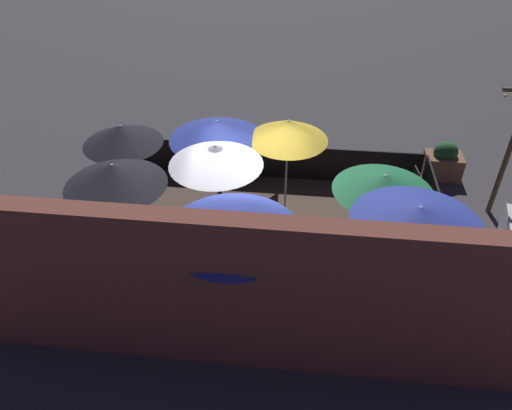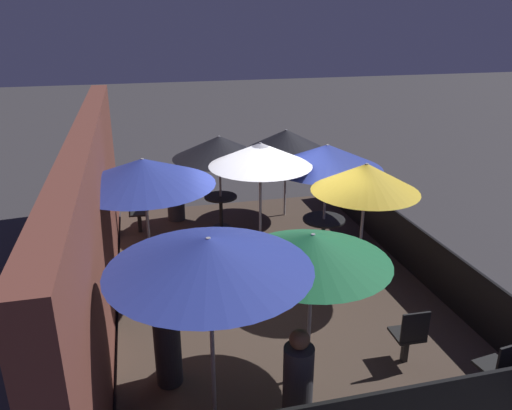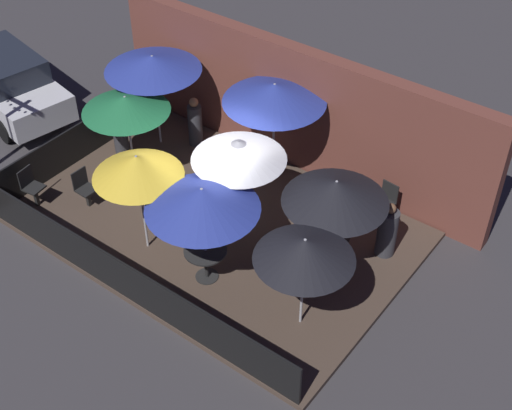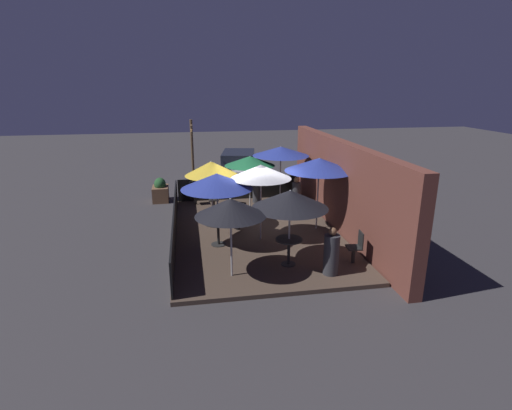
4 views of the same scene
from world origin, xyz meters
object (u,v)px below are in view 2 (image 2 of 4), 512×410
at_px(patron_1, 298,386).
at_px(patron_2, 175,196).
at_px(patio_chair_2, 409,335).
at_px(dining_table_0, 324,226).
at_px(patio_chair_0, 500,368).
at_px(patio_chair_1, 304,260).
at_px(patio_umbrella_1, 219,147).
at_px(patio_umbrella_5, 260,154).
at_px(patron_0, 167,344).
at_px(patio_umbrella_4, 286,139).
at_px(patio_umbrella_7, 313,248).
at_px(patio_umbrella_3, 209,254).
at_px(dining_table_1, 221,203).
at_px(patio_umbrella_0, 327,157).
at_px(patio_chair_3, 136,211).
at_px(patio_umbrella_6, 143,172).
at_px(patio_umbrella_2, 366,178).

xyz_separation_m(patron_1, patron_2, (6.84, 0.78, -0.05)).
bearing_deg(patio_chair_2, dining_table_0, 0.00).
relative_size(patio_chair_0, patio_chair_1, 0.99).
distance_m(patio_umbrella_1, patio_umbrella_5, 2.05).
distance_m(patio_chair_2, patron_0, 3.28).
distance_m(patio_umbrella_4, patio_umbrella_7, 5.83).
relative_size(patio_umbrella_3, patio_umbrella_7, 1.13).
bearing_deg(dining_table_1, patio_umbrella_7, -177.35).
distance_m(patio_umbrella_7, patio_chair_2, 2.05).
height_order(patio_umbrella_0, patio_chair_3, patio_umbrella_0).
xyz_separation_m(dining_table_0, patio_chair_2, (-3.59, 0.11, -0.10)).
bearing_deg(patio_umbrella_3, patio_umbrella_6, 10.93).
relative_size(patio_umbrella_4, patio_chair_2, 2.34).
height_order(patio_umbrella_4, patron_0, patio_umbrella_4).
height_order(patio_umbrella_0, patio_umbrella_3, patio_umbrella_3).
height_order(dining_table_1, patio_chair_0, patio_chair_0).
bearing_deg(patio_chair_3, patio_chair_0, -50.40).
xyz_separation_m(patio_umbrella_4, dining_table_1, (-0.39, 1.63, -1.29)).
distance_m(patio_umbrella_2, patio_umbrella_3, 3.77).
relative_size(patron_0, patron_1, 0.95).
xyz_separation_m(dining_table_1, patio_chair_0, (-6.28, -2.38, -0.07)).
relative_size(patio_umbrella_5, dining_table_1, 3.20).
bearing_deg(patio_umbrella_7, patio_umbrella_3, 106.86).
bearing_deg(patron_1, patio_chair_3, -167.43).
bearing_deg(dining_table_0, patio_umbrella_7, 156.13).
height_order(patio_umbrella_4, patron_1, patio_umbrella_4).
relative_size(patio_umbrella_2, patio_umbrella_7, 1.10).
xyz_separation_m(patio_umbrella_6, dining_table_1, (2.63, -1.67, -1.66)).
height_order(patio_umbrella_7, patron_0, patio_umbrella_7).
distance_m(patio_umbrella_0, patio_umbrella_4, 2.16).
bearing_deg(patio_umbrella_4, dining_table_1, 103.57).
distance_m(patio_umbrella_1, patron_1, 6.23).
distance_m(patio_chair_1, patron_2, 4.20).
xyz_separation_m(patron_0, patron_2, (5.66, -0.61, -0.01)).
bearing_deg(patron_1, patron_0, -132.85).
relative_size(patio_umbrella_2, patio_chair_3, 2.55).
height_order(patio_umbrella_3, patio_umbrella_7, patio_umbrella_3).
xyz_separation_m(patio_umbrella_2, patio_chair_3, (3.53, 3.74, -1.60)).
height_order(patio_umbrella_3, patio_chair_0, patio_umbrella_3).
xyz_separation_m(patio_chair_2, patron_1, (-0.75, 1.86, 0.14)).
relative_size(patio_umbrella_1, patio_umbrella_7, 1.01).
relative_size(patio_umbrella_4, patio_umbrella_6, 0.85).
bearing_deg(patio_chair_2, patron_2, 25.29).
xyz_separation_m(dining_table_1, patron_1, (-6.10, 0.17, 0.03)).
bearing_deg(patio_umbrella_5, patio_chair_2, -159.39).
bearing_deg(patio_umbrella_0, patron_1, 155.53).
bearing_deg(patio_umbrella_6, dining_table_0, -75.78).
xyz_separation_m(dining_table_1, patio_chair_3, (0.21, 1.89, -0.10)).
height_order(patio_umbrella_4, patio_chair_2, patio_umbrella_4).
bearing_deg(dining_table_0, patio_chair_1, 146.11).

